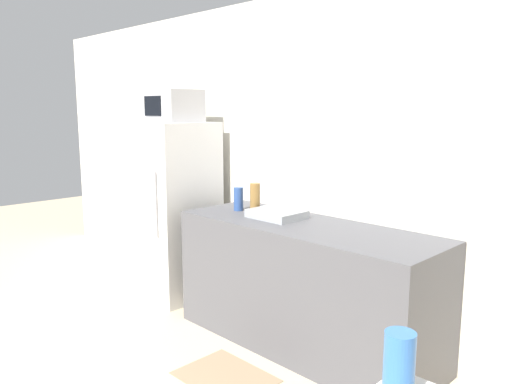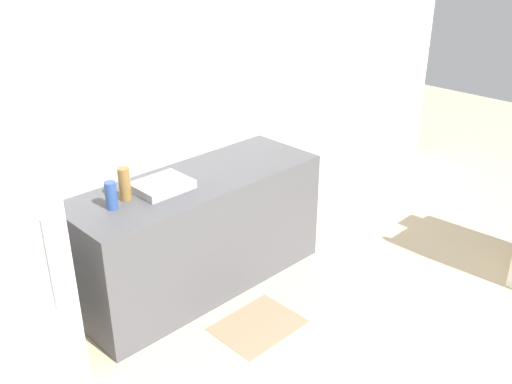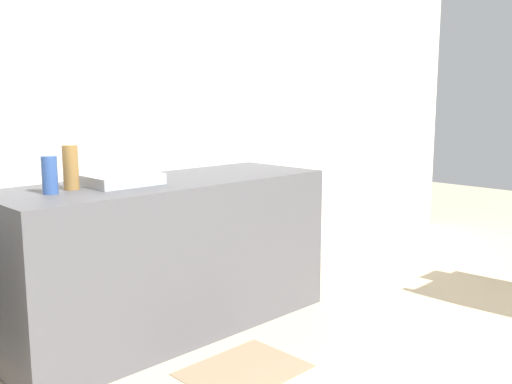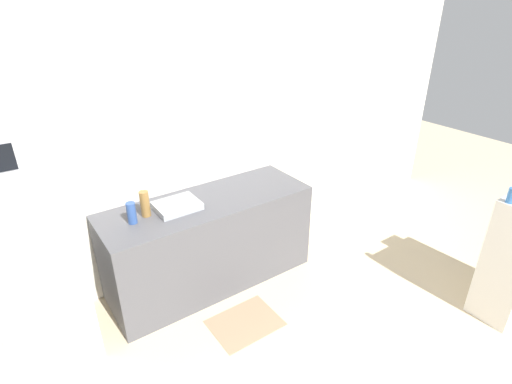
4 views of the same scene
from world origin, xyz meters
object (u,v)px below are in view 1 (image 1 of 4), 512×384
(refrigerator, at_px, (176,210))
(bottle_tall, at_px, (255,198))
(jar, at_px, (399,362))
(microwave, at_px, (173,106))
(bottle_short, at_px, (238,199))

(refrigerator, bearing_deg, bottle_tall, 6.24)
(bottle_tall, distance_m, jar, 2.97)
(refrigerator, relative_size, microwave, 3.56)
(bottle_short, relative_size, jar, 1.49)
(refrigerator, distance_m, jar, 3.70)
(jar, bearing_deg, bottle_short, 143.32)
(bottle_short, height_order, jar, jar)
(microwave, relative_size, bottle_tall, 1.94)
(refrigerator, height_order, jar, refrigerator)
(bottle_tall, height_order, bottle_short, bottle_tall)
(microwave, distance_m, bottle_tall, 1.17)
(refrigerator, bearing_deg, jar, -28.73)
(refrigerator, xyz_separation_m, microwave, (-0.00, -0.00, 0.94))
(microwave, relative_size, bottle_short, 2.39)
(bottle_tall, bearing_deg, bottle_short, -159.61)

